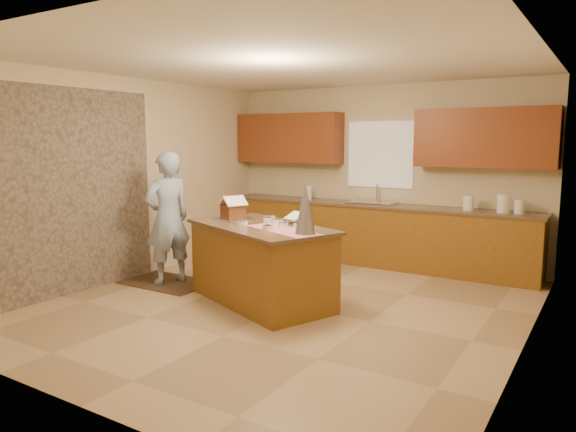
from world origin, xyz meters
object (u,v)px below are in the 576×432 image
object	(u,v)px
island_base	(261,265)
boy	(168,218)
tinsel_tree	(305,208)
gingerbread_house	(233,209)

from	to	relation	value
island_base	boy	xyz separation A→B (m)	(-1.48, 0.02, 0.44)
tinsel_tree	boy	world-z (taller)	boy
island_base	gingerbread_house	distance (m)	0.81
boy	gingerbread_house	size ratio (longest dim) A/B	4.79
boy	island_base	bearing A→B (deg)	107.58
tinsel_tree	gingerbread_house	xyz separation A→B (m)	(-1.25, 0.41, -0.14)
island_base	tinsel_tree	xyz separation A→B (m)	(0.73, -0.25, 0.75)
island_base	boy	world-z (taller)	boy
boy	gingerbread_house	world-z (taller)	boy
island_base	tinsel_tree	size ratio (longest dim) A/B	3.27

